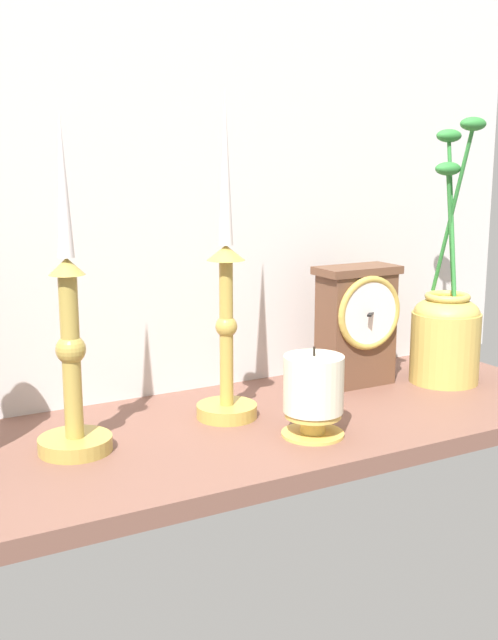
% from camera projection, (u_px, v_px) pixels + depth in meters
% --- Properties ---
extents(ground_plane, '(1.00, 0.36, 0.02)m').
position_uv_depth(ground_plane, '(251.00, 430.00, 1.05)').
color(ground_plane, brown).
extents(back_wall, '(1.20, 0.02, 0.65)m').
position_uv_depth(back_wall, '(189.00, 173.00, 1.14)').
color(back_wall, silver).
rests_on(back_wall, ground_plane).
extents(mantel_clock, '(0.13, 0.08, 0.19)m').
position_uv_depth(mantel_clock, '(357.00, 324.00, 1.20)').
color(mantel_clock, brown).
rests_on(mantel_clock, ground_plane).
extents(candlestick_tall_left, '(0.09, 0.09, 0.40)m').
position_uv_depth(candlestick_tall_left, '(71.00, 355.00, 0.92)').
color(candlestick_tall_left, '#A89041').
rests_on(candlestick_tall_left, ground_plane).
extents(candlestick_tall_center, '(0.08, 0.08, 0.44)m').
position_uv_depth(candlestick_tall_center, '(226.00, 316.00, 1.04)').
color(candlestick_tall_center, '#B29542').
rests_on(candlestick_tall_center, ground_plane).
extents(brass_vase_jar, '(0.11, 0.11, 0.40)m').
position_uv_depth(brass_vase_jar, '(446.00, 328.00, 1.22)').
color(brass_vase_jar, tan).
rests_on(brass_vase_jar, ground_plane).
extents(pillar_candle_front, '(0.08, 0.08, 0.12)m').
position_uv_depth(pillar_candle_front, '(313.00, 393.00, 0.99)').
color(pillar_candle_front, gold).
rests_on(pillar_candle_front, ground_plane).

